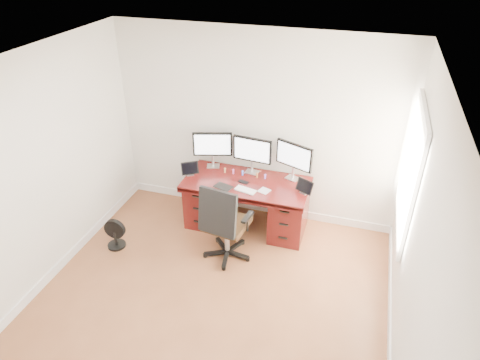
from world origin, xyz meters
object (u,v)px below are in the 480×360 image
(office_chair, at_px, (225,235))
(floor_fan, at_px, (115,234))
(keyboard, at_px, (245,190))
(desk, at_px, (247,202))
(monitor_center, at_px, (252,151))

(office_chair, distance_m, floor_fan, 1.51)
(office_chair, distance_m, keyboard, 0.64)
(desk, distance_m, office_chair, 0.75)
(office_chair, bearing_deg, floor_fan, -162.76)
(desk, bearing_deg, office_chair, -95.30)
(monitor_center, bearing_deg, office_chair, -88.43)
(keyboard, bearing_deg, office_chair, -89.78)
(desk, bearing_deg, keyboard, -78.78)
(desk, height_order, keyboard, keyboard)
(office_chair, height_order, floor_fan, office_chair)
(desk, relative_size, keyboard, 6.04)
(desk, distance_m, keyboard, 0.44)
(floor_fan, bearing_deg, keyboard, 20.45)
(keyboard, bearing_deg, desk, 114.85)
(monitor_center, distance_m, keyboard, 0.59)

